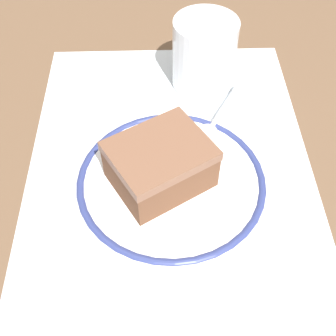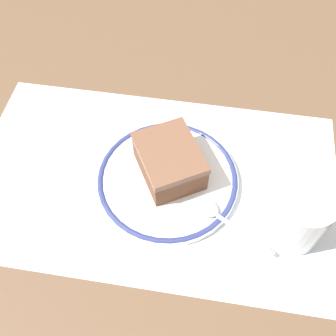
# 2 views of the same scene
# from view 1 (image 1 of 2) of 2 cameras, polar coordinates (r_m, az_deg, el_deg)

# --- Properties ---
(ground_plane) EXTENTS (2.40, 2.40, 0.00)m
(ground_plane) POSITION_cam_1_polar(r_m,az_deg,el_deg) (0.46, 0.50, -4.57)
(ground_plane) COLOR brown
(placemat) EXTENTS (0.52, 0.31, 0.00)m
(placemat) POSITION_cam_1_polar(r_m,az_deg,el_deg) (0.46, 0.50, -4.51)
(placemat) COLOR silver
(placemat) RESTS_ON ground_plane
(plate) EXTENTS (0.20, 0.20, 0.01)m
(plate) POSITION_cam_1_polar(r_m,az_deg,el_deg) (0.46, -0.00, -1.86)
(plate) COLOR white
(plate) RESTS_ON placemat
(cake_slice) EXTENTS (0.11, 0.12, 0.05)m
(cake_slice) POSITION_cam_1_polar(r_m,az_deg,el_deg) (0.44, -1.02, 0.49)
(cake_slice) COLOR brown
(cake_slice) RESTS_ON plate
(spoon) EXTENTS (0.11, 0.07, 0.01)m
(spoon) POSITION_cam_1_polar(r_m,az_deg,el_deg) (0.51, 5.47, 5.20)
(spoon) COLOR silver
(spoon) RESTS_ON plate
(cup) EXTENTS (0.08, 0.08, 0.09)m
(cup) POSITION_cam_1_polar(r_m,az_deg,el_deg) (0.57, 4.65, 14.03)
(cup) COLOR silver
(cup) RESTS_ON placemat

